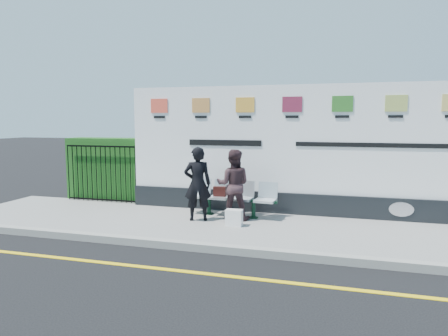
% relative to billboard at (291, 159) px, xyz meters
% --- Properties ---
extents(ground, '(80.00, 80.00, 0.00)m').
position_rel_billboard_xyz_m(ground, '(-0.50, -3.85, -1.42)').
color(ground, black).
extents(pavement, '(14.00, 3.00, 0.12)m').
position_rel_billboard_xyz_m(pavement, '(-0.50, -1.35, -1.36)').
color(pavement, gray).
rests_on(pavement, ground).
extents(kerb, '(14.00, 0.18, 0.14)m').
position_rel_billboard_xyz_m(kerb, '(-0.50, -2.85, -1.35)').
color(kerb, gray).
rests_on(kerb, ground).
extents(yellow_line, '(14.00, 0.10, 0.01)m').
position_rel_billboard_xyz_m(yellow_line, '(-0.50, -3.85, -1.42)').
color(yellow_line, yellow).
rests_on(yellow_line, ground).
extents(billboard, '(8.00, 0.30, 3.00)m').
position_rel_billboard_xyz_m(billboard, '(0.00, 0.00, 0.00)').
color(billboard, black).
rests_on(billboard, pavement).
extents(hedge, '(2.35, 0.70, 1.70)m').
position_rel_billboard_xyz_m(hedge, '(-5.08, 0.45, -0.45)').
color(hedge, '#1C5319').
rests_on(hedge, pavement).
extents(railing, '(2.05, 0.06, 1.54)m').
position_rel_billboard_xyz_m(railing, '(-5.08, -0.00, -0.53)').
color(railing, black).
rests_on(railing, pavement).
extents(bench, '(2.11, 0.71, 0.44)m').
position_rel_billboard_xyz_m(bench, '(-1.29, -0.65, -1.08)').
color(bench, silver).
rests_on(bench, pavement).
extents(woman_left, '(0.69, 0.57, 1.62)m').
position_rel_billboard_xyz_m(woman_left, '(-1.89, -1.23, -0.49)').
color(woman_left, black).
rests_on(woman_left, pavement).
extents(woman_right, '(0.83, 0.69, 1.56)m').
position_rel_billboard_xyz_m(woman_right, '(-1.16, -0.93, -0.52)').
color(woman_right, '#392528').
rests_on(woman_right, pavement).
extents(handbag_brown, '(0.29, 0.13, 0.23)m').
position_rel_billboard_xyz_m(handbag_brown, '(-1.56, -0.63, -0.74)').
color(handbag_brown, black).
rests_on(handbag_brown, bench).
extents(carrier_bag_white, '(0.34, 0.20, 0.34)m').
position_rel_billboard_xyz_m(carrier_bag_white, '(-1.01, -1.47, -1.13)').
color(carrier_bag_white, white).
rests_on(carrier_bag_white, pavement).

